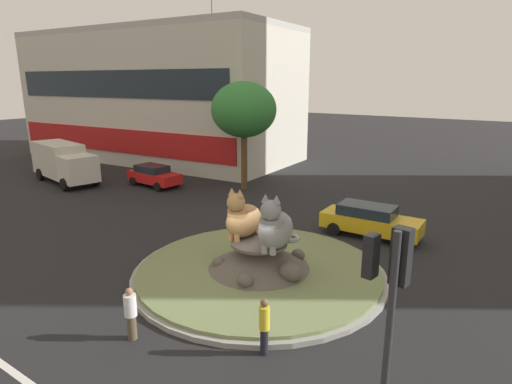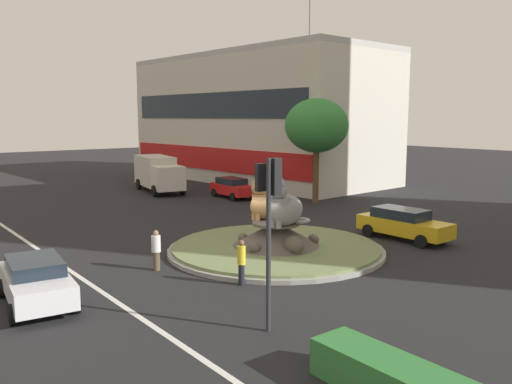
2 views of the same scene
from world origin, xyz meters
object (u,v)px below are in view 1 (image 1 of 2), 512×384
object	(u,v)px
hatchback_near_shophouse	(154,175)
parked_car_right	(370,220)
delivery_box_truck	(63,162)
traffic_light_mast	(389,300)
cat_statue_grey	(275,228)
cat_statue_calico	(243,219)
pedestrian_yellow_shirt	(264,325)
broadleaf_tree_behind_island	(244,110)
shophouse_block	(159,96)
pedestrian_white_shirt	(131,312)

from	to	relation	value
hatchback_near_shophouse	parked_car_right	world-z (taller)	parked_car_right
hatchback_near_shophouse	delivery_box_truck	world-z (taller)	delivery_box_truck
traffic_light_mast	cat_statue_grey	bearing A→B (deg)	54.46
delivery_box_truck	cat_statue_calico	bearing A→B (deg)	-2.91
parked_car_right	pedestrian_yellow_shirt	bearing A→B (deg)	-87.00
hatchback_near_shophouse	broadleaf_tree_behind_island	bearing A→B (deg)	30.73
cat_statue_calico	cat_statue_grey	size ratio (longest dim) A/B	0.92
shophouse_block	pedestrian_yellow_shirt	xyz separation A→B (m)	(26.21, -21.29, -5.10)
hatchback_near_shophouse	traffic_light_mast	bearing A→B (deg)	-29.52
pedestrian_yellow_shirt	hatchback_near_shophouse	bearing A→B (deg)	89.85
cat_statue_grey	pedestrian_white_shirt	distance (m)	5.87
broadleaf_tree_behind_island	pedestrian_white_shirt	size ratio (longest dim) A/B	4.50
hatchback_near_shophouse	parked_car_right	bearing A→B (deg)	-0.65
traffic_light_mast	shophouse_block	size ratio (longest dim) A/B	0.18
parked_car_right	broadleaf_tree_behind_island	bearing A→B (deg)	156.72
pedestrian_white_shirt	traffic_light_mast	bearing A→B (deg)	138.55
cat_statue_grey	broadleaf_tree_behind_island	distance (m)	14.97
traffic_light_mast	hatchback_near_shophouse	size ratio (longest dim) A/B	1.19
broadleaf_tree_behind_island	delivery_box_truck	bearing A→B (deg)	-154.71
cat_statue_calico	delivery_box_truck	size ratio (longest dim) A/B	0.29
shophouse_block	broadleaf_tree_behind_island	bearing A→B (deg)	-26.41
shophouse_block	hatchback_near_shophouse	xyz separation A→B (m)	(8.79, -9.27, -5.22)
cat_statue_grey	parked_car_right	world-z (taller)	cat_statue_grey
cat_statue_grey	pedestrian_white_shirt	bearing A→B (deg)	-27.01
pedestrian_yellow_shirt	traffic_light_mast	bearing A→B (deg)	-80.76
hatchback_near_shophouse	parked_car_right	distance (m)	16.61
cat_statue_grey	traffic_light_mast	size ratio (longest dim) A/B	0.46
cat_statue_grey	delivery_box_truck	world-z (taller)	cat_statue_grey
shophouse_block	broadleaf_tree_behind_island	world-z (taller)	shophouse_block
broadleaf_tree_behind_island	parked_car_right	bearing A→B (deg)	-21.75
broadleaf_tree_behind_island	pedestrian_yellow_shirt	world-z (taller)	broadleaf_tree_behind_island
traffic_light_mast	delivery_box_truck	distance (m)	29.97
hatchback_near_shophouse	delivery_box_truck	size ratio (longest dim) A/B	0.57
cat_statue_calico	pedestrian_yellow_shirt	bearing A→B (deg)	43.80
traffic_light_mast	cat_statue_calico	bearing A→B (deg)	60.14
shophouse_block	pedestrian_white_shirt	bearing A→B (deg)	-48.84
broadleaf_tree_behind_island	hatchback_near_shophouse	distance (m)	8.15
cat_statue_calico	traffic_light_mast	distance (m)	9.81
traffic_light_mast	hatchback_near_shophouse	world-z (taller)	traffic_light_mast
traffic_light_mast	parked_car_right	bearing A→B (deg)	28.81
pedestrian_yellow_shirt	hatchback_near_shophouse	distance (m)	21.17
shophouse_block	parked_car_right	size ratio (longest dim) A/B	5.67
shophouse_block	cat_statue_grey	bearing A→B (deg)	-39.22
delivery_box_truck	traffic_light_mast	bearing A→B (deg)	-10.67
cat_statue_calico	parked_car_right	xyz separation A→B (m)	(2.93, 6.59, -1.33)
cat_statue_calico	hatchback_near_shophouse	world-z (taller)	cat_statue_calico
hatchback_near_shophouse	cat_statue_calico	bearing A→B (deg)	-26.26
cat_statue_calico	traffic_light_mast	xyz separation A→B (m)	(7.60, -6.01, 1.53)
broadleaf_tree_behind_island	shophouse_block	bearing A→B (deg)	157.02
parked_car_right	delivery_box_truck	size ratio (longest dim) A/B	0.65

